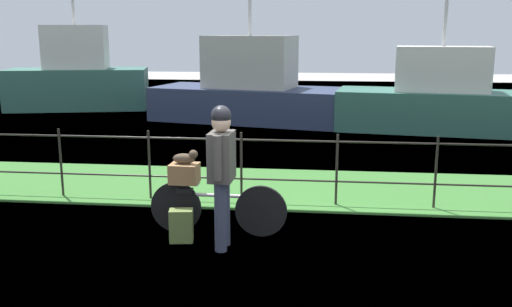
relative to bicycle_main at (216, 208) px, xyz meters
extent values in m
plane|color=#9E9993|center=(0.82, -0.68, -0.34)|extent=(60.00, 60.00, 0.00)
cube|color=#38702D|center=(0.82, 2.17, -0.33)|extent=(27.00, 2.40, 0.03)
plane|color=slate|center=(0.82, 8.26, -0.34)|extent=(30.00, 30.00, 0.00)
cylinder|color=#28231E|center=(-2.64, 1.32, 0.19)|extent=(0.04, 0.04, 1.06)
cylinder|color=#28231E|center=(-1.26, 1.32, 0.19)|extent=(0.04, 0.04, 1.06)
cylinder|color=#28231E|center=(0.13, 1.32, 0.19)|extent=(0.04, 0.04, 1.06)
cylinder|color=#28231E|center=(1.51, 1.32, 0.19)|extent=(0.04, 0.04, 1.06)
cylinder|color=#28231E|center=(2.90, 1.32, 0.19)|extent=(0.04, 0.04, 1.06)
cylinder|color=#28231E|center=(0.82, 1.32, 0.03)|extent=(18.00, 0.03, 0.03)
cylinder|color=#28231E|center=(0.82, 1.32, 0.61)|extent=(18.00, 0.03, 0.03)
cylinder|color=black|center=(0.56, -0.02, -0.02)|extent=(0.65, 0.07, 0.65)
cylinder|color=black|center=(-0.52, 0.02, -0.02)|extent=(0.65, 0.07, 0.65)
cylinder|color=#BCB7B2|center=(0.02, 0.00, 0.16)|extent=(0.84, 0.07, 0.04)
cube|color=black|center=(-0.40, 0.01, 0.20)|extent=(0.20, 0.10, 0.06)
cube|color=slate|center=(-0.40, 0.01, 0.29)|extent=(0.37, 0.17, 0.02)
cube|color=olive|center=(-0.40, 0.01, 0.42)|extent=(0.36, 0.30, 0.24)
ellipsoid|color=#4C3D2D|center=(-0.40, 0.01, 0.61)|extent=(0.28, 0.15, 0.13)
sphere|color=#4C3D2D|center=(-0.28, 0.01, 0.67)|extent=(0.11, 0.11, 0.11)
cylinder|color=#383D51|center=(0.16, -0.36, 0.07)|extent=(0.14, 0.14, 0.82)
cylinder|color=#383D51|center=(0.15, -0.56, 0.07)|extent=(0.14, 0.14, 0.82)
cube|color=#4C4742|center=(0.16, -0.46, 0.76)|extent=(0.27, 0.41, 0.56)
cylinder|color=#4C4742|center=(0.16, -0.24, 0.79)|extent=(0.10, 0.10, 0.50)
cylinder|color=#4C4742|center=(0.15, -0.68, 0.79)|extent=(0.10, 0.10, 0.50)
sphere|color=tan|center=(0.16, -0.46, 1.15)|extent=(0.22, 0.22, 0.22)
sphere|color=black|center=(0.16, -0.46, 1.22)|extent=(0.23, 0.23, 0.23)
cube|color=olive|center=(-0.37, -0.31, -0.14)|extent=(0.30, 0.22, 0.40)
cube|color=#2D3856|center=(-0.73, 9.26, 0.13)|extent=(5.83, 3.30, 0.95)
cube|color=#B7B2A8|center=(-0.73, 9.26, 1.33)|extent=(2.69, 2.00, 1.45)
cylinder|color=#B2B2B2|center=(-0.73, 9.26, 2.85)|extent=(0.10, 0.10, 1.60)
cube|color=#336656|center=(4.29, 8.07, 0.17)|extent=(5.33, 2.50, 1.03)
cube|color=silver|center=(4.29, 8.07, 1.24)|extent=(2.41, 1.55, 1.12)
cylinder|color=#B2B2B2|center=(4.29, 8.07, 2.60)|extent=(0.10, 0.10, 1.60)
cube|color=#336656|center=(-6.68, 11.14, 0.32)|extent=(4.71, 2.66, 1.32)
cube|color=silver|center=(-6.68, 11.14, 1.68)|extent=(2.17, 1.61, 1.39)
camera|label=1|loc=(1.25, -6.57, 2.13)|focal=39.31mm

